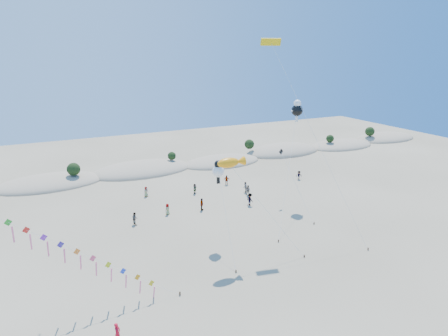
% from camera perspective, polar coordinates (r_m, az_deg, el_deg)
% --- Properties ---
extents(ground, '(160.00, 160.00, 0.00)m').
position_cam_1_polar(ground, '(34.20, 7.05, -21.49)').
color(ground, '#7E7057').
rests_on(ground, ground).
extents(dune_ridge, '(145.30, 11.49, 5.57)m').
position_cam_1_polar(dune_ridge, '(72.44, -11.55, -0.29)').
color(dune_ridge, tan).
rests_on(dune_ridge, ground).
extents(fish_kite, '(8.48, 4.76, 11.07)m').
position_cam_1_polar(fish_kite, '(38.44, 1.13, 0.83)').
color(fish_kite, '#3F2D1E').
rests_on(fish_kite, ground).
extents(cartoon_kite_low, '(2.18, 8.13, 9.76)m').
position_cam_1_polar(cartoon_kite_low, '(42.34, -0.88, -0.30)').
color(cartoon_kite_low, '#3F2D1E').
rests_on(cartoon_kite_low, ground).
extents(cartoon_kite_high, '(10.74, 11.81, 15.01)m').
position_cam_1_polar(cartoon_kite_high, '(55.07, 11.08, 8.79)').
color(cartoon_kite_high, '#3F2D1E').
rests_on(cartoon_kite_high, ground).
extents(parafoil_kite, '(8.14, 11.59, 22.94)m').
position_cam_1_polar(parafoil_kite, '(44.89, 7.42, 17.97)').
color(parafoil_kite, '#3F2D1E').
rests_on(parafoil_kite, ground).
extents(dark_kite, '(1.03, 9.21, 8.08)m').
position_cam_1_polar(dark_kite, '(53.51, 9.99, -0.39)').
color(dark_kite, '#3F2D1E').
rests_on(dark_kite, ground).
extents(flyer_foreground, '(0.68, 0.73, 1.67)m').
position_cam_1_polar(flyer_foreground, '(32.23, -15.93, -22.99)').
color(flyer_foreground, red).
rests_on(flyer_foreground, ground).
extents(beachgoers, '(31.17, 10.99, 1.81)m').
position_cam_1_polar(beachgoers, '(57.12, -0.81, -3.91)').
color(beachgoers, slate).
rests_on(beachgoers, ground).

